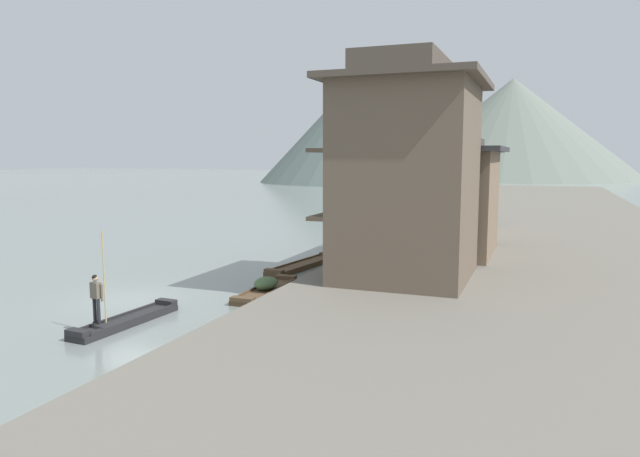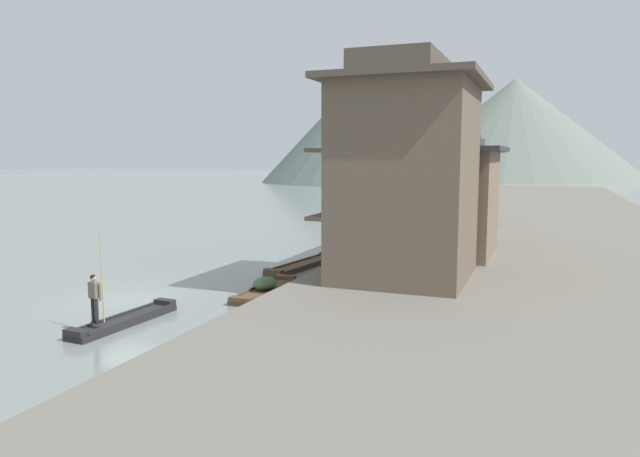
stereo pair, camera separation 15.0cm
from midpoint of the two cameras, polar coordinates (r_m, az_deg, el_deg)
The scene contains 19 objects.
ground_plane at distance 24.79m, azimuth -18.35°, elevation -6.67°, with size 400.00×400.00×0.00m, color gray.
riverbank_right at distance 48.71m, azimuth 20.96°, elevation 0.37°, with size 18.00×110.00×0.79m, color #6B665B.
boat_foreground_poled at distance 21.24m, azimuth -18.54°, elevation -8.61°, with size 1.14×4.59×0.40m.
boatman_person at distance 20.04m, azimuth -21.17°, elevation -5.92°, with size 0.57×0.29×3.04m.
boat_moored_nearest at distance 30.21m, azimuth -1.56°, elevation -3.62°, with size 1.90×5.91×0.35m.
boat_moored_second at distance 57.42m, azimuth 10.39°, elevation 1.47°, with size 1.63×3.67×0.50m.
boat_moored_third at distance 47.26m, azimuth 7.13°, elevation 0.28°, with size 1.43×4.94×0.42m.
boat_moored_far at distance 74.06m, azimuth 12.85°, elevation 2.65°, with size 0.99×3.51×0.41m.
boat_midriver_drifting at distance 38.74m, azimuth 5.16°, elevation -1.16°, with size 2.16×5.36×0.53m.
boat_midriver_upstream at distance 24.59m, azimuth -5.29°, elevation -5.86°, with size 1.20×4.77×0.70m.
house_waterfront_nearest at distance 23.77m, azimuth 8.68°, elevation 5.45°, with size 6.24×6.88×8.74m.
house_waterfront_second at distance 30.37m, azimuth 11.80°, elevation 3.28°, with size 6.60×7.07×6.14m.
house_waterfront_tall at distance 38.25m, azimuth 13.23°, elevation 4.01°, with size 5.82×8.37×6.14m.
mooring_post_dock_near at distance 27.27m, azimuth 1.99°, elevation -2.32°, with size 0.20×0.20×0.97m, color #473828.
mooring_post_dock_mid at distance 34.02m, azimuth 6.00°, elevation -0.60°, with size 0.20×0.20×0.80m, color #473828.
mooring_post_dock_far at distance 41.44m, azimuth 8.85°, elevation 0.75°, with size 0.20×0.20×0.80m, color #473828.
hill_far_west at distance 142.31m, azimuth 6.31°, elevation 9.79°, with size 46.17×46.17×24.68m, color #4C5B56.
hill_far_centre at distance 158.29m, azimuth 18.64°, elevation 9.34°, with size 63.34×63.34×25.45m, color slate.
hill_far_east at distance 130.63m, azimuth 4.95°, elevation 10.26°, with size 48.06×48.06×25.64m, color #4C5B56.
Camera 2 is at (15.64, -18.38, 5.78)m, focal length 32.38 mm.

